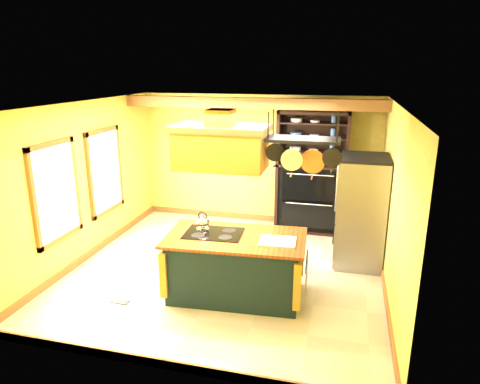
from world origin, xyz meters
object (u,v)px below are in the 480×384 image
at_px(kitchen_island, 235,265).
at_px(hutch, 311,186).
at_px(refrigerator, 360,213).
at_px(range_hood, 221,145).
at_px(pot_rack, 303,147).

bearing_deg(kitchen_island, hutch, 70.90).
height_order(refrigerator, hutch, hutch).
distance_m(refrigerator, hutch, 1.67).
bearing_deg(range_hood, hutch, 71.20).
height_order(kitchen_island, pot_rack, pot_rack).
xyz_separation_m(pot_rack, refrigerator, (0.84, 1.57, -1.37)).
bearing_deg(refrigerator, kitchen_island, -137.96).
distance_m(range_hood, refrigerator, 2.84).
bearing_deg(pot_rack, refrigerator, 61.90).
bearing_deg(refrigerator, pot_rack, -118.10).
xyz_separation_m(kitchen_island, hutch, (0.81, 2.96, 0.46)).
xyz_separation_m(kitchen_island, range_hood, (-0.20, -0.00, 1.76)).
distance_m(range_hood, pot_rack, 1.10).
bearing_deg(pot_rack, range_hood, -179.86).
height_order(kitchen_island, hutch, hutch).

